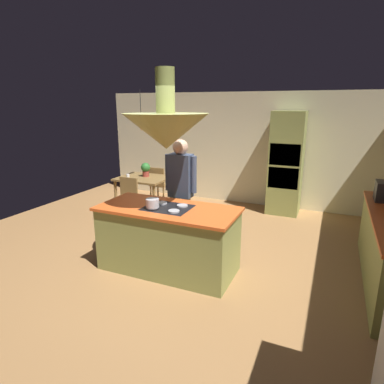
{
  "coord_description": "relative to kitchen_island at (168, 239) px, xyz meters",
  "views": [
    {
      "loc": [
        2.0,
        -3.93,
        2.28
      ],
      "look_at": [
        0.1,
        0.4,
        1.0
      ],
      "focal_mm": 30.44,
      "sensor_mm": 36.0,
      "label": 1
    }
  ],
  "objects": [
    {
      "name": "wall_back",
      "position": [
        0.0,
        3.65,
        0.81
      ],
      "size": [
        6.8,
        0.1,
        2.55
      ],
      "primitive_type": "cube",
      "color": "beige",
      "rests_on": "ground"
    },
    {
      "name": "potted_plant_on_table",
      "position": [
        -1.69,
        2.19,
        0.47
      ],
      "size": [
        0.2,
        0.2,
        0.3
      ],
      "color": "#99382D",
      "rests_on": "dining_table"
    },
    {
      "name": "cup_on_table",
      "position": [
        -1.95,
        1.88,
        0.34
      ],
      "size": [
        0.07,
        0.07,
        0.09
      ],
      "primitive_type": "cylinder",
      "color": "white",
      "rests_on": "dining_table"
    },
    {
      "name": "cooking_pot_on_cooktop",
      "position": [
        -0.16,
        -0.13,
        0.54
      ],
      "size": [
        0.18,
        0.18,
        0.12
      ],
      "primitive_type": "cylinder",
      "color": "#B2B2B7",
      "rests_on": "kitchen_island"
    },
    {
      "name": "chair_facing_island",
      "position": [
        -1.7,
        1.44,
        0.04
      ],
      "size": [
        0.4,
        0.4,
        0.87
      ],
      "color": "olive",
      "rests_on": "ground"
    },
    {
      "name": "range_hood",
      "position": [
        0.0,
        0.0,
        1.51
      ],
      "size": [
        1.1,
        1.1,
        1.0
      ],
      "color": "#8C934C"
    },
    {
      "name": "pendant_light_over_table",
      "position": [
        -1.7,
        2.1,
        1.4
      ],
      "size": [
        0.32,
        0.32,
        0.82
      ],
      "color": "#E0B266"
    },
    {
      "name": "dining_table",
      "position": [
        -1.7,
        2.1,
        0.19
      ],
      "size": [
        1.06,
        0.87,
        0.76
      ],
      "color": "olive",
      "rests_on": "ground"
    },
    {
      "name": "chair_by_back_wall",
      "position": [
        -1.7,
        2.76,
        0.04
      ],
      "size": [
        0.4,
        0.4,
        0.87
      ],
      "rotation": [
        0.0,
        0.0,
        3.14
      ],
      "color": "olive",
      "rests_on": "ground"
    },
    {
      "name": "person_at_island",
      "position": [
        -0.14,
        0.72,
        0.56
      ],
      "size": [
        0.53,
        0.24,
        1.77
      ],
      "color": "tan",
      "rests_on": "ground"
    },
    {
      "name": "ground",
      "position": [
        0.0,
        0.2,
        -0.46
      ],
      "size": [
        8.16,
        8.16,
        0.0
      ],
      "primitive_type": "plane",
      "color": "#9E7042"
    },
    {
      "name": "kitchen_island",
      "position": [
        0.0,
        0.0,
        0.0
      ],
      "size": [
        1.92,
        0.9,
        0.94
      ],
      "color": "#8C934C",
      "rests_on": "ground"
    },
    {
      "name": "oven_tower",
      "position": [
        1.1,
        3.24,
        0.61
      ],
      "size": [
        0.66,
        0.62,
        2.15
      ],
      "color": "#8C934C",
      "rests_on": "ground"
    }
  ]
}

